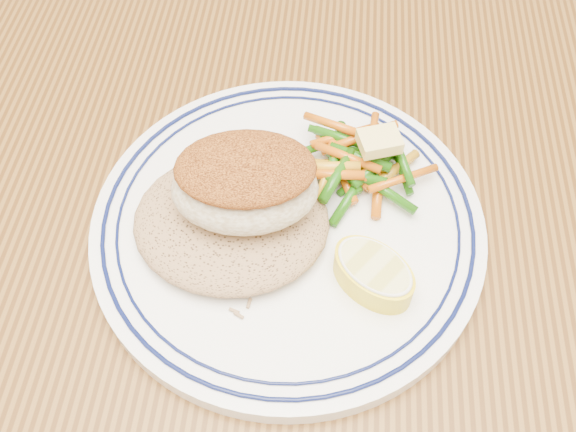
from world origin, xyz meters
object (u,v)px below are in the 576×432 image
at_px(plate, 288,224).
at_px(vegetable_pile, 356,162).
at_px(lemon_wedge, 373,273).
at_px(dining_table, 318,319).
at_px(fish_fillet, 245,183).
at_px(rice_pilaf, 231,218).

relative_size(plate, vegetable_pile, 2.63).
bearing_deg(plate, vegetable_pile, 45.25).
height_order(vegetable_pile, lemon_wedge, vegetable_pile).
xyz_separation_m(dining_table, lemon_wedge, (0.03, -0.02, 0.12)).
bearing_deg(fish_fillet, vegetable_pile, 34.09).
distance_m(dining_table, fish_fillet, 0.17).
bearing_deg(dining_table, lemon_wedge, -35.40).
bearing_deg(fish_fillet, rice_pilaf, -145.21).
height_order(fish_fillet, lemon_wedge, fish_fillet).
height_order(rice_pilaf, fish_fillet, fish_fillet).
bearing_deg(rice_pilaf, vegetable_pile, 34.17).
bearing_deg(dining_table, fish_fillet, 161.61).
xyz_separation_m(plate, lemon_wedge, (0.06, -0.05, 0.02)).
height_order(plate, rice_pilaf, rice_pilaf).
bearing_deg(rice_pilaf, plate, 15.87).
xyz_separation_m(plate, fish_fillet, (-0.03, -0.00, 0.05)).
bearing_deg(lemon_wedge, vegetable_pile, 98.66).
xyz_separation_m(dining_table, vegetable_pile, (0.02, 0.07, 0.13)).
height_order(plate, vegetable_pile, vegetable_pile).
bearing_deg(dining_table, vegetable_pile, 74.74).
height_order(plate, fish_fillet, fish_fillet).
height_order(dining_table, vegetable_pile, vegetable_pile).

